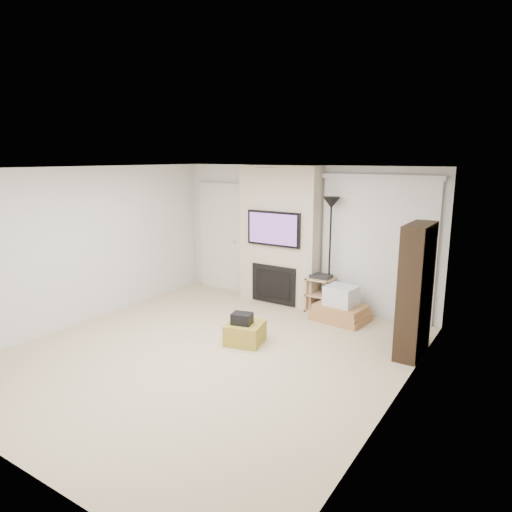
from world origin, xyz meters
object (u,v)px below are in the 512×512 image
Objects in this scene: ottoman at (245,333)px; box_stack at (341,307)px; floor_lamp at (331,222)px; bookshelf at (416,290)px; av_stand at (321,292)px.

box_stack is at bearing 63.97° from ottoman.
box_stack is (0.80, 1.63, 0.07)m from ottoman.
floor_lamp is (0.44, 1.93, 1.42)m from ottoman.
box_stack is (0.36, -0.29, -1.35)m from floor_lamp.
ottoman is at bearing -156.44° from bookshelf.
floor_lamp is 2.13× the size of box_stack.
av_stand is 0.71× the size of box_stack.
av_stand is 0.37× the size of bookshelf.
av_stand is 2.11m from bookshelf.
bookshelf is (2.12, 0.93, 0.75)m from ottoman.
ottoman is 1.82m from box_stack.
av_stand is at bearing -153.60° from floor_lamp.
bookshelf is at bearing -28.12° from box_stack.
bookshelf is (1.80, -0.94, 0.55)m from av_stand.
floor_lamp is 1.43m from box_stack.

